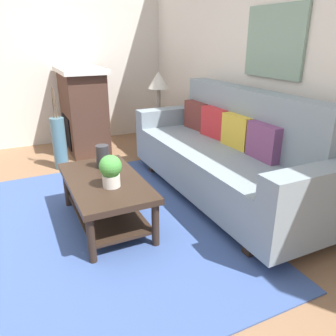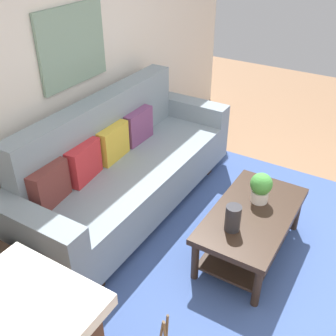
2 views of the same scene
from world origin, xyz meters
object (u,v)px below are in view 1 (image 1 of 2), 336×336
(potted_plant_tabletop, at_px, (111,170))
(side_table, at_px, (159,134))
(throw_pillow_mustard, at_px, (237,131))
(throw_pillow_plum, at_px, (264,142))
(framed_painting, at_px, (274,42))
(table_lamp, at_px, (158,82))
(coffee_table, at_px, (106,191))
(fireplace, at_px, (83,110))
(floor_vase, at_px, (59,144))
(tabletop_vase, at_px, (103,157))
(throw_pillow_maroon, at_px, (197,115))
(throw_pillow_crimson, at_px, (216,123))
(couch, at_px, (225,157))

(potted_plant_tabletop, relative_size, side_table, 0.47)
(throw_pillow_mustard, xyz_separation_m, throw_pillow_plum, (0.39, 0.00, 0.00))
(throw_pillow_mustard, distance_m, framed_painting, 0.89)
(table_lamp, bearing_deg, potted_plant_tabletop, -34.51)
(coffee_table, xyz_separation_m, fireplace, (-2.18, 0.30, 0.27))
(table_lamp, bearing_deg, floor_vase, -90.71)
(coffee_table, distance_m, floor_vase, 1.58)
(throw_pillow_plum, xyz_separation_m, tabletop_vase, (-0.64, -1.30, -0.15))
(floor_vase, bearing_deg, throw_pillow_maroon, 63.03)
(tabletop_vase, bearing_deg, coffee_table, -13.26)
(throw_pillow_crimson, xyz_separation_m, side_table, (-1.14, -0.16, -0.40))
(tabletop_vase, bearing_deg, throw_pillow_mustard, 79.22)
(couch, height_order, throw_pillow_crimson, couch)
(coffee_table, bearing_deg, throw_pillow_plum, 74.86)
(throw_pillow_plum, xyz_separation_m, potted_plant_tabletop, (-0.20, -1.35, -0.11))
(side_table, height_order, fireplace, fireplace)
(throw_pillow_crimson, relative_size, side_table, 0.64)
(floor_vase, bearing_deg, throw_pillow_mustard, 44.13)
(table_lamp, bearing_deg, throw_pillow_mustard, 6.14)
(throw_pillow_mustard, xyz_separation_m, coffee_table, (0.02, -1.36, -0.37))
(throw_pillow_crimson, height_order, floor_vase, throw_pillow_crimson)
(throw_pillow_maroon, relative_size, side_table, 0.64)
(couch, bearing_deg, side_table, -178.48)
(throw_pillow_plum, height_order, fireplace, fireplace)
(coffee_table, xyz_separation_m, side_table, (-1.56, 1.20, -0.03))
(couch, relative_size, throw_pillow_plum, 6.85)
(throw_pillow_mustard, bearing_deg, table_lamp, -173.86)
(table_lamp, bearing_deg, fireplace, -124.84)
(tabletop_vase, bearing_deg, potted_plant_tabletop, -6.69)
(side_table, bearing_deg, fireplace, -124.84)
(throw_pillow_crimson, height_order, framed_painting, framed_painting)
(tabletop_vase, relative_size, potted_plant_tabletop, 0.80)
(throw_pillow_mustard, relative_size, fireplace, 0.31)
(tabletop_vase, bearing_deg, fireplace, 172.80)
(throw_pillow_crimson, distance_m, side_table, 1.22)
(throw_pillow_plum, relative_size, framed_painting, 0.47)
(throw_pillow_mustard, relative_size, potted_plant_tabletop, 1.37)
(throw_pillow_mustard, xyz_separation_m, side_table, (-1.53, -0.16, -0.40))
(table_lamp, bearing_deg, coffee_table, -37.55)
(throw_pillow_plum, height_order, tabletop_vase, throw_pillow_plum)
(couch, xyz_separation_m, fireplace, (-2.15, -0.93, 0.15))
(tabletop_vase, xyz_separation_m, fireplace, (-1.91, 0.24, 0.05))
(potted_plant_tabletop, xyz_separation_m, framed_painting, (-0.19, 1.69, 0.93))
(throw_pillow_crimson, height_order, throw_pillow_plum, same)
(throw_pillow_crimson, height_order, potted_plant_tabletop, throw_pillow_crimson)
(throw_pillow_mustard, xyz_separation_m, fireplace, (-2.15, -1.06, -0.09))
(potted_plant_tabletop, bearing_deg, throw_pillow_crimson, 113.33)
(couch, bearing_deg, floor_vase, -138.33)
(coffee_table, xyz_separation_m, potted_plant_tabletop, (0.17, 0.01, 0.26))
(couch, distance_m, throw_pillow_crimson, 0.48)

